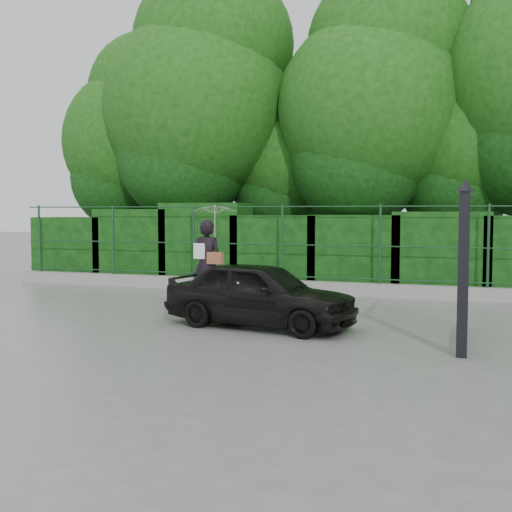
% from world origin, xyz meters
% --- Properties ---
extents(ground, '(80.00, 80.00, 0.00)m').
position_xyz_m(ground, '(0.00, 0.00, 0.00)').
color(ground, gray).
extents(kerb, '(14.00, 0.25, 0.30)m').
position_xyz_m(kerb, '(0.00, 4.50, 0.15)').
color(kerb, '#9E9E99').
rests_on(kerb, ground).
extents(fence, '(14.13, 0.06, 1.80)m').
position_xyz_m(fence, '(0.22, 4.50, 1.20)').
color(fence, '#174221').
rests_on(fence, kerb).
extents(hedge, '(14.20, 1.20, 2.16)m').
position_xyz_m(hedge, '(-0.03, 5.50, 0.96)').
color(hedge, black).
rests_on(hedge, ground).
extents(trees, '(17.10, 6.15, 8.08)m').
position_xyz_m(trees, '(1.14, 7.74, 4.62)').
color(trees, black).
rests_on(trees, ground).
extents(gate, '(0.22, 2.33, 2.36)m').
position_xyz_m(gate, '(4.60, -0.72, 1.19)').
color(gate, black).
rests_on(gate, ground).
extents(woman, '(0.93, 0.90, 2.09)m').
position_xyz_m(woman, '(-0.41, 2.11, 1.34)').
color(woman, black).
rests_on(woman, ground).
extents(car, '(3.45, 1.87, 1.11)m').
position_xyz_m(car, '(1.35, 0.05, 0.56)').
color(car, black).
rests_on(car, ground).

